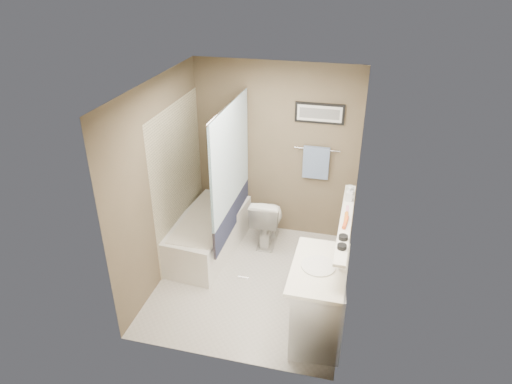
% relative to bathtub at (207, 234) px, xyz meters
% --- Properties ---
extents(ground, '(2.50, 2.50, 0.00)m').
position_rel_bathtub_xyz_m(ground, '(0.75, -0.49, -0.25)').
color(ground, beige).
rests_on(ground, ground).
extents(ceiling, '(2.20, 2.50, 0.04)m').
position_rel_bathtub_xyz_m(ceiling, '(0.75, -0.49, 2.13)').
color(ceiling, white).
rests_on(ceiling, wall_back).
extents(wall_back, '(2.20, 0.04, 2.40)m').
position_rel_bathtub_xyz_m(wall_back, '(0.75, 0.74, 0.95)').
color(wall_back, brown).
rests_on(wall_back, ground).
extents(wall_front, '(2.20, 0.04, 2.40)m').
position_rel_bathtub_xyz_m(wall_front, '(0.75, -1.72, 0.95)').
color(wall_front, brown).
rests_on(wall_front, ground).
extents(wall_left, '(0.04, 2.50, 2.40)m').
position_rel_bathtub_xyz_m(wall_left, '(-0.33, -0.49, 0.95)').
color(wall_left, brown).
rests_on(wall_left, ground).
extents(wall_right, '(0.04, 2.50, 2.40)m').
position_rel_bathtub_xyz_m(wall_right, '(1.83, -0.49, 0.95)').
color(wall_right, brown).
rests_on(wall_right, ground).
extents(tile_surround, '(0.02, 1.55, 2.00)m').
position_rel_bathtub_xyz_m(tile_surround, '(-0.34, 0.01, 0.75)').
color(tile_surround, '#BFB390').
rests_on(tile_surround, wall_left).
extents(curtain_rod, '(0.02, 1.55, 0.02)m').
position_rel_bathtub_xyz_m(curtain_rod, '(0.35, 0.01, 1.80)').
color(curtain_rod, silver).
rests_on(curtain_rod, wall_left).
extents(curtain_upper, '(0.03, 1.45, 1.28)m').
position_rel_bathtub_xyz_m(curtain_upper, '(0.35, 0.01, 1.15)').
color(curtain_upper, white).
rests_on(curtain_upper, curtain_rod).
extents(curtain_lower, '(0.03, 1.45, 0.36)m').
position_rel_bathtub_xyz_m(curtain_lower, '(0.35, 0.01, 0.33)').
color(curtain_lower, '#272D4A').
rests_on(curtain_lower, curtain_rod).
extents(mirror, '(0.02, 1.60, 1.00)m').
position_rel_bathtub_xyz_m(mirror, '(1.84, -0.64, 1.37)').
color(mirror, silver).
rests_on(mirror, wall_right).
extents(shelf, '(0.12, 1.60, 0.03)m').
position_rel_bathtub_xyz_m(shelf, '(1.79, -0.64, 0.85)').
color(shelf, silver).
rests_on(shelf, wall_right).
extents(towel_bar, '(0.60, 0.02, 0.02)m').
position_rel_bathtub_xyz_m(towel_bar, '(1.30, 0.73, 1.05)').
color(towel_bar, silver).
rests_on(towel_bar, wall_back).
extents(towel, '(0.34, 0.05, 0.44)m').
position_rel_bathtub_xyz_m(towel, '(1.30, 0.71, 0.87)').
color(towel, '#99B6DF').
rests_on(towel, towel_bar).
extents(art_frame, '(0.62, 0.02, 0.26)m').
position_rel_bathtub_xyz_m(art_frame, '(1.30, 0.75, 1.53)').
color(art_frame, black).
rests_on(art_frame, wall_back).
extents(art_mat, '(0.56, 0.00, 0.20)m').
position_rel_bathtub_xyz_m(art_mat, '(1.30, 0.73, 1.53)').
color(art_mat, white).
rests_on(art_mat, art_frame).
extents(art_image, '(0.50, 0.00, 0.13)m').
position_rel_bathtub_xyz_m(art_image, '(1.30, 0.73, 1.53)').
color(art_image, '#595959').
rests_on(art_image, art_mat).
extents(door, '(0.80, 0.02, 2.00)m').
position_rel_bathtub_xyz_m(door, '(1.30, -1.73, 0.75)').
color(door, silver).
rests_on(door, wall_front).
extents(door_handle, '(0.10, 0.02, 0.02)m').
position_rel_bathtub_xyz_m(door_handle, '(0.97, -1.68, 0.75)').
color(door_handle, silver).
rests_on(door_handle, door).
extents(bathtub, '(0.83, 1.56, 0.50)m').
position_rel_bathtub_xyz_m(bathtub, '(0.00, 0.00, 0.00)').
color(bathtub, white).
rests_on(bathtub, ground).
extents(tub_rim, '(0.56, 1.36, 0.02)m').
position_rel_bathtub_xyz_m(tub_rim, '(0.00, 0.00, 0.25)').
color(tub_rim, white).
rests_on(tub_rim, bathtub).
extents(toilet, '(0.41, 0.70, 0.70)m').
position_rel_bathtub_xyz_m(toilet, '(0.73, 0.41, 0.10)').
color(toilet, white).
rests_on(toilet, ground).
extents(vanity, '(0.57, 0.94, 0.80)m').
position_rel_bathtub_xyz_m(vanity, '(1.60, -1.14, 0.15)').
color(vanity, white).
rests_on(vanity, ground).
extents(countertop, '(0.54, 0.96, 0.04)m').
position_rel_bathtub_xyz_m(countertop, '(1.59, -1.14, 0.57)').
color(countertop, white).
rests_on(countertop, vanity).
extents(sink_basin, '(0.34, 0.34, 0.01)m').
position_rel_bathtub_xyz_m(sink_basin, '(1.58, -1.14, 0.60)').
color(sink_basin, silver).
rests_on(sink_basin, countertop).
extents(faucet_spout, '(0.02, 0.02, 0.10)m').
position_rel_bathtub_xyz_m(faucet_spout, '(1.78, -1.14, 0.64)').
color(faucet_spout, silver).
rests_on(faucet_spout, countertop).
extents(faucet_knob, '(0.05, 0.05, 0.05)m').
position_rel_bathtub_xyz_m(faucet_knob, '(1.78, -1.04, 0.62)').
color(faucet_knob, silver).
rests_on(faucet_knob, countertop).
extents(candle_bowl_near, '(0.09, 0.09, 0.04)m').
position_rel_bathtub_xyz_m(candle_bowl_near, '(1.79, -1.17, 0.89)').
color(candle_bowl_near, black).
rests_on(candle_bowl_near, shelf).
extents(candle_bowl_far, '(0.09, 0.09, 0.04)m').
position_rel_bathtub_xyz_m(candle_bowl_far, '(1.79, -1.01, 0.89)').
color(candle_bowl_far, black).
rests_on(candle_bowl_far, shelf).
extents(hair_brush_front, '(0.06, 0.22, 0.04)m').
position_rel_bathtub_xyz_m(hair_brush_front, '(1.79, -0.73, 0.89)').
color(hair_brush_front, '#D64D1E').
rests_on(hair_brush_front, shelf).
extents(hair_brush_back, '(0.04, 0.22, 0.04)m').
position_rel_bathtub_xyz_m(hair_brush_back, '(1.79, -0.65, 0.89)').
color(hair_brush_back, '#C4651B').
rests_on(hair_brush_back, shelf).
extents(pink_comb, '(0.04, 0.16, 0.01)m').
position_rel_bathtub_xyz_m(pink_comb, '(1.79, -0.43, 0.87)').
color(pink_comb, '#CF7E98').
rests_on(pink_comb, shelf).
extents(glass_jar, '(0.08, 0.08, 0.10)m').
position_rel_bathtub_xyz_m(glass_jar, '(1.79, -0.06, 0.92)').
color(glass_jar, silver).
rests_on(glass_jar, shelf).
extents(soap_bottle, '(0.07, 0.07, 0.16)m').
position_rel_bathtub_xyz_m(soap_bottle, '(1.79, -0.21, 0.95)').
color(soap_bottle, '#999999').
rests_on(soap_bottle, shelf).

